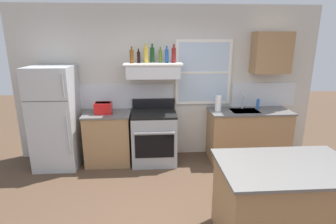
{
  "coord_description": "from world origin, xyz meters",
  "views": [
    {
      "loc": [
        -0.3,
        -2.53,
        2.14
      ],
      "look_at": [
        -0.05,
        1.2,
        1.1
      ],
      "focal_mm": 28.37,
      "sensor_mm": 36.0,
      "label": 1
    }
  ],
  "objects_px": {
    "bottle_dark_green_wine": "(152,55)",
    "bottle_olive_oil_square": "(160,56)",
    "kitchen_island": "(283,204)",
    "toaster": "(103,108)",
    "bottle_blue_liqueur": "(167,56)",
    "bottle_red_label_wine": "(174,55)",
    "bottle_amber_wine": "(132,56)",
    "dish_soap_bottle": "(258,104)",
    "stove_range": "(154,137)",
    "paper_towel_roll": "(218,103)",
    "bottle_champagne_gold_foil": "(146,55)",
    "refrigerator": "(55,118)",
    "bottle_balsamic_dark": "(139,57)"
  },
  "relations": [
    {
      "from": "bottle_dark_green_wine",
      "to": "bottle_olive_oil_square",
      "type": "height_order",
      "value": "bottle_dark_green_wine"
    },
    {
      "from": "bottle_olive_oil_square",
      "to": "kitchen_island",
      "type": "xyz_separation_m",
      "value": [
        1.2,
        -2.17,
        -1.4
      ]
    },
    {
      "from": "toaster",
      "to": "kitchen_island",
      "type": "xyz_separation_m",
      "value": [
        2.18,
        -2.05,
        -0.55
      ]
    },
    {
      "from": "bottle_blue_liqueur",
      "to": "bottle_red_label_wine",
      "type": "xyz_separation_m",
      "value": [
        0.12,
        -0.01,
        0.01
      ]
    },
    {
      "from": "bottle_amber_wine",
      "to": "bottle_blue_liqueur",
      "type": "relative_size",
      "value": 0.98
    },
    {
      "from": "dish_soap_bottle",
      "to": "bottle_dark_green_wine",
      "type": "bearing_deg",
      "value": 179.76
    },
    {
      "from": "stove_range",
      "to": "bottle_red_label_wine",
      "type": "xyz_separation_m",
      "value": [
        0.34,
        0.08,
        1.41
      ]
    },
    {
      "from": "stove_range",
      "to": "bottle_amber_wine",
      "type": "bearing_deg",
      "value": 172.95
    },
    {
      "from": "bottle_dark_green_wine",
      "to": "bottle_blue_liqueur",
      "type": "distance_m",
      "value": 0.25
    },
    {
      "from": "paper_towel_roll",
      "to": "dish_soap_bottle",
      "type": "bearing_deg",
      "value": 7.57
    },
    {
      "from": "bottle_amber_wine",
      "to": "bottle_champagne_gold_foil",
      "type": "distance_m",
      "value": 0.23
    },
    {
      "from": "stove_range",
      "to": "paper_towel_roll",
      "type": "distance_m",
      "value": 1.27
    },
    {
      "from": "bottle_amber_wine",
      "to": "paper_towel_roll",
      "type": "distance_m",
      "value": 1.68
    },
    {
      "from": "refrigerator",
      "to": "bottle_dark_green_wine",
      "type": "xyz_separation_m",
      "value": [
        1.64,
        0.17,
        1.02
      ]
    },
    {
      "from": "bottle_amber_wine",
      "to": "kitchen_island",
      "type": "bearing_deg",
      "value": -51.29
    },
    {
      "from": "bottle_champagne_gold_foil",
      "to": "dish_soap_bottle",
      "type": "xyz_separation_m",
      "value": [
        1.99,
        0.05,
        -0.88
      ]
    },
    {
      "from": "stove_range",
      "to": "dish_soap_bottle",
      "type": "height_order",
      "value": "same"
    },
    {
      "from": "bottle_champagne_gold_foil",
      "to": "bottle_dark_green_wine",
      "type": "relative_size",
      "value": 1.01
    },
    {
      "from": "dish_soap_bottle",
      "to": "bottle_red_label_wine",
      "type": "bearing_deg",
      "value": -177.82
    },
    {
      "from": "stove_range",
      "to": "bottle_dark_green_wine",
      "type": "xyz_separation_m",
      "value": [
        -0.01,
        0.15,
        1.41
      ]
    },
    {
      "from": "bottle_red_label_wine",
      "to": "kitchen_island",
      "type": "xyz_separation_m",
      "value": [
        0.98,
        -2.12,
        -1.42
      ]
    },
    {
      "from": "dish_soap_bottle",
      "to": "kitchen_island",
      "type": "height_order",
      "value": "dish_soap_bottle"
    },
    {
      "from": "kitchen_island",
      "to": "bottle_balsamic_dark",
      "type": "bearing_deg",
      "value": 125.98
    },
    {
      "from": "refrigerator",
      "to": "bottle_red_label_wine",
      "type": "height_order",
      "value": "bottle_red_label_wine"
    },
    {
      "from": "bottle_balsamic_dark",
      "to": "paper_towel_roll",
      "type": "height_order",
      "value": "bottle_balsamic_dark"
    },
    {
      "from": "bottle_red_label_wine",
      "to": "bottle_blue_liqueur",
      "type": "bearing_deg",
      "value": 174.52
    },
    {
      "from": "bottle_blue_liqueur",
      "to": "dish_soap_bottle",
      "type": "xyz_separation_m",
      "value": [
        1.65,
        0.05,
        -0.86
      ]
    },
    {
      "from": "bottle_red_label_wine",
      "to": "kitchen_island",
      "type": "bearing_deg",
      "value": -65.13
    },
    {
      "from": "bottle_olive_oil_square",
      "to": "bottle_red_label_wine",
      "type": "height_order",
      "value": "bottle_red_label_wine"
    },
    {
      "from": "stove_range",
      "to": "bottle_amber_wine",
      "type": "xyz_separation_m",
      "value": [
        -0.34,
        0.04,
        1.39
      ]
    },
    {
      "from": "bottle_champagne_gold_foil",
      "to": "paper_towel_roll",
      "type": "relative_size",
      "value": 1.16
    },
    {
      "from": "bottle_champagne_gold_foil",
      "to": "bottle_dark_green_wine",
      "type": "height_order",
      "value": "bottle_champagne_gold_foil"
    },
    {
      "from": "stove_range",
      "to": "bottle_amber_wine",
      "type": "distance_m",
      "value": 1.44
    },
    {
      "from": "paper_towel_roll",
      "to": "bottle_dark_green_wine",
      "type": "bearing_deg",
      "value": 174.58
    },
    {
      "from": "toaster",
      "to": "stove_range",
      "type": "height_order",
      "value": "toaster"
    },
    {
      "from": "toaster",
      "to": "bottle_balsamic_dark",
      "type": "bearing_deg",
      "value": 9.93
    },
    {
      "from": "bottle_blue_liqueur",
      "to": "paper_towel_roll",
      "type": "bearing_deg",
      "value": -3.35
    },
    {
      "from": "bottle_olive_oil_square",
      "to": "bottle_blue_liqueur",
      "type": "distance_m",
      "value": 0.11
    },
    {
      "from": "bottle_amber_wine",
      "to": "bottle_red_label_wine",
      "type": "bearing_deg",
      "value": 3.04
    },
    {
      "from": "bottle_balsamic_dark",
      "to": "bottle_blue_liqueur",
      "type": "xyz_separation_m",
      "value": [
        0.47,
        -0.02,
        0.02
      ]
    },
    {
      "from": "bottle_dark_green_wine",
      "to": "bottle_balsamic_dark",
      "type": "bearing_deg",
      "value": -171.55
    },
    {
      "from": "bottle_olive_oil_square",
      "to": "stove_range",
      "type": "bearing_deg",
      "value": -135.94
    },
    {
      "from": "bottle_champagne_gold_foil",
      "to": "bottle_blue_liqueur",
      "type": "relative_size",
      "value": 1.13
    },
    {
      "from": "bottle_blue_liqueur",
      "to": "paper_towel_roll",
      "type": "relative_size",
      "value": 1.02
    },
    {
      "from": "stove_range",
      "to": "toaster",
      "type": "bearing_deg",
      "value": 179.72
    },
    {
      "from": "dish_soap_bottle",
      "to": "paper_towel_roll",
      "type": "bearing_deg",
      "value": -172.43
    },
    {
      "from": "bottle_dark_green_wine",
      "to": "bottle_blue_liqueur",
      "type": "xyz_separation_m",
      "value": [
        0.24,
        -0.06,
        -0.01
      ]
    },
    {
      "from": "bottle_champagne_gold_foil",
      "to": "kitchen_island",
      "type": "xyz_separation_m",
      "value": [
        1.44,
        -2.13,
        -1.42
      ]
    },
    {
      "from": "bottle_dark_green_wine",
      "to": "bottle_red_label_wine",
      "type": "relative_size",
      "value": 1.03
    },
    {
      "from": "refrigerator",
      "to": "bottle_dark_green_wine",
      "type": "relative_size",
      "value": 5.51
    }
  ]
}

